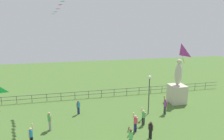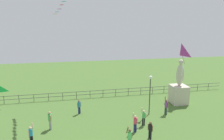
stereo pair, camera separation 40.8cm
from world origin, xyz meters
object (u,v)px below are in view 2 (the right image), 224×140
Objects in this scene: kite_0 at (181,52)px; statue_monument at (179,90)px; lamppost at (150,86)px; person_7 at (130,137)px; person_1 at (135,122)px; person_0 at (144,117)px; person_2 at (166,106)px; person_5 at (50,119)px; person_3 at (150,129)px; person_6 at (31,134)px; person_4 at (79,106)px.

statue_monument is at bearing 59.29° from kite_0.
lamppost reaches higher than person_7.
person_1 is at bearing -128.72° from lamppost.
person_2 is at bearing 29.53° from person_0.
lamppost is 10.21m from person_5.
person_6 reaches higher than person_3.
kite_0 reaches higher than person_1.
person_6 is at bearing 173.47° from person_3.
person_3 is (0.88, -1.31, -0.04)m from person_1.
lamppost reaches higher than person_5.
lamppost is 2.12× the size of person_2.
person_0 is at bearing 132.49° from kite_0.
kite_0 reaches higher than person_0.
lamppost is 6.04m from kite_0.
statue_monument is 16.74m from person_6.
person_4 is 7.83m from person_7.
person_6 is at bearing 164.68° from person_7.
lamppost is 2.35× the size of person_0.
person_2 reaches higher than person_6.
person_1 reaches higher than person_3.
person_0 is 3.57m from person_2.
person_6 is at bearing -160.26° from statue_monument.
statue_monument is 2.04× the size of kite_0.
person_7 is (-5.40, -5.03, -0.02)m from person_2.
person_0 is 9.85m from person_6.
person_0 is 1.15× the size of person_3.
lamppost is 5.24m from person_3.
kite_0 is at bearing -47.51° from person_0.
person_3 is 0.80× the size of person_7.
statue_monument is at bearing 36.55° from person_0.
person_1 is 8.64m from person_6.
statue_monument is 7.47m from person_0.
person_7 reaches higher than person_0.
person_5 is 0.67× the size of kite_0.
statue_monument is 2.75× the size of person_7.
person_2 reaches higher than person_5.
person_3 is 6.71m from kite_0.
person_5 is at bearing -166.39° from statue_monument.
person_0 is 6.99m from kite_0.
statue_monument is 1.27× the size of lamppost.
person_5 is at bearing 173.88° from person_0.
person_6 reaches higher than person_0.
person_2 reaches higher than person_4.
person_2 is at bearing -137.04° from statue_monument.
person_0 is 1.52m from person_1.
person_4 is at bearing 147.56° from person_0.
statue_monument is at bearing 42.96° from person_2.
person_5 is 0.90× the size of person_7.
person_6 is 0.94× the size of person_7.
person_5 reaches higher than person_4.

